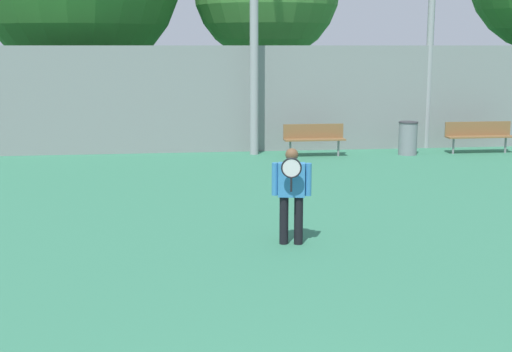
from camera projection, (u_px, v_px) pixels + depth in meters
name	position (u px, v px, depth m)	size (l,w,h in m)	color
tennis_player	(291.00, 190.00, 11.03)	(0.60, 0.46, 1.52)	black
bench_courtside_near	(479.00, 133.00, 20.50)	(1.97, 0.40, 0.90)	brown
bench_adjacent_court	(314.00, 136.00, 19.89)	(1.71, 0.40, 0.90)	brown
trash_bin	(408.00, 138.00, 20.19)	(0.55, 0.55, 0.95)	gray
back_fence	(203.00, 100.00, 20.48)	(26.92, 0.06, 3.06)	gray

